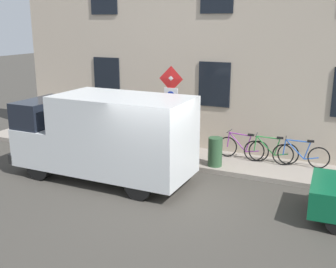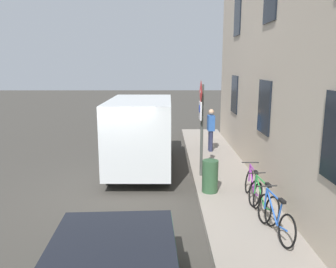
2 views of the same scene
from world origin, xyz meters
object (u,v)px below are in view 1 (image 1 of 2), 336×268
object	(u,v)px
pedestrian	(100,119)
bicycle_green	(271,151)
sign_post_stacked	(171,101)
litter_bin	(215,152)
bicycle_blue	(301,155)
delivery_van	(105,135)
bicycle_purple	(243,148)

from	to	relation	value
pedestrian	bicycle_green	bearing A→B (deg)	92.09
sign_post_stacked	litter_bin	world-z (taller)	sign_post_stacked
bicycle_blue	pedestrian	distance (m)	7.03
delivery_van	bicycle_blue	bearing A→B (deg)	-147.94
bicycle_blue	delivery_van	bearing A→B (deg)	24.16
litter_bin	pedestrian	bearing A→B (deg)	82.49
sign_post_stacked	bicycle_blue	world-z (taller)	sign_post_stacked
bicycle_blue	litter_bin	world-z (taller)	litter_bin
pedestrian	litter_bin	world-z (taller)	pedestrian
sign_post_stacked	bicycle_purple	bearing A→B (deg)	-59.71
bicycle_blue	sign_post_stacked	bearing A→B (deg)	9.70
bicycle_green	pedestrian	bearing A→B (deg)	-2.19
delivery_van	pedestrian	bearing A→B (deg)	-53.05
delivery_van	pedestrian	xyz separation A→B (m)	(2.66, 1.96, -0.26)
bicycle_green	sign_post_stacked	bearing A→B (deg)	15.65
bicycle_green	bicycle_purple	world-z (taller)	same
delivery_van	bicycle_green	xyz separation A→B (m)	(3.09, -4.13, -0.82)
delivery_van	pedestrian	world-z (taller)	delivery_van
bicycle_green	litter_bin	world-z (taller)	litter_bin
bicycle_purple	bicycle_blue	bearing A→B (deg)	-177.78
sign_post_stacked	delivery_van	bearing A→B (deg)	147.88
delivery_van	litter_bin	distance (m)	3.42
delivery_van	bicycle_green	size ratio (longest dim) A/B	3.11
sign_post_stacked	bicycle_green	xyz separation A→B (m)	(1.18, -2.93, -1.59)
delivery_van	bicycle_purple	xyz separation A→B (m)	(3.09, -3.22, -0.82)
sign_post_stacked	bicycle_blue	size ratio (longest dim) A/B	1.70
bicycle_green	litter_bin	size ratio (longest dim) A/B	1.91
bicycle_purple	pedestrian	xyz separation A→B (m)	(-0.44, 5.18, 0.56)
bicycle_green	bicycle_purple	bearing A→B (deg)	-6.34
delivery_van	bicycle_green	world-z (taller)	delivery_van
delivery_van	litter_bin	world-z (taller)	delivery_van
delivery_van	sign_post_stacked	bearing A→B (deg)	-121.60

